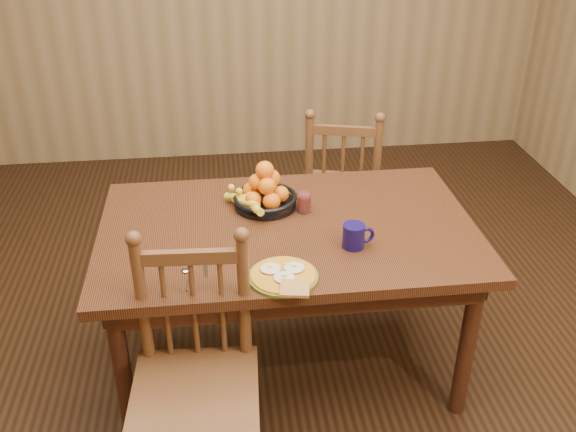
{
  "coord_description": "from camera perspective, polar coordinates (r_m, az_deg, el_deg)",
  "views": [
    {
      "loc": [
        -0.28,
        -2.34,
        2.13
      ],
      "look_at": [
        0.0,
        0.0,
        0.8
      ],
      "focal_mm": 40.0,
      "sensor_mm": 36.0,
      "label": 1
    }
  ],
  "objects": [
    {
      "name": "chair_far",
      "position": [
        3.66,
        4.86,
        2.35
      ],
      "size": [
        0.53,
        0.52,
        0.97
      ],
      "rotation": [
        0.0,
        0.0,
        2.89
      ],
      "color": "#502D18",
      "rests_on": "ground"
    },
    {
      "name": "fruit_bowl",
      "position": [
        2.86,
        -2.16,
        1.98
      ],
      "size": [
        0.32,
        0.32,
        0.22
      ],
      "color": "black",
      "rests_on": "dining_table"
    },
    {
      "name": "breakfast_plate",
      "position": [
        2.4,
        -0.37,
        -5.36
      ],
      "size": [
        0.26,
        0.3,
        0.04
      ],
      "color": "#59601E",
      "rests_on": "dining_table"
    },
    {
      "name": "spoon",
      "position": [
        2.46,
        -8.99,
        -5.05
      ],
      "size": [
        0.04,
        0.16,
        0.01
      ],
      "rotation": [
        0.0,
        0.0,
        -0.11
      ],
      "color": "silver",
      "rests_on": "dining_table"
    },
    {
      "name": "chair_near",
      "position": [
        2.41,
        -8.22,
        -14.2
      ],
      "size": [
        0.47,
        0.45,
        0.99
      ],
      "rotation": [
        0.0,
        0.0,
        -0.06
      ],
      "color": "#502D18",
      "rests_on": "ground"
    },
    {
      "name": "room",
      "position": [
        2.49,
        0.0,
        11.1
      ],
      "size": [
        4.52,
        5.02,
        2.72
      ],
      "color": "black",
      "rests_on": "ground"
    },
    {
      "name": "juice_glass",
      "position": [
        2.83,
        1.45,
        1.17
      ],
      "size": [
        0.06,
        0.06,
        0.09
      ],
      "color": "silver",
      "rests_on": "dining_table"
    },
    {
      "name": "fork",
      "position": [
        2.52,
        -7.27,
        -3.99
      ],
      "size": [
        0.04,
        0.18,
        0.0
      ],
      "rotation": [
        0.0,
        0.0,
        0.04
      ],
      "color": "silver",
      "rests_on": "dining_table"
    },
    {
      "name": "coffee_mug",
      "position": [
        2.58,
        5.95,
        -1.75
      ],
      "size": [
        0.13,
        0.09,
        0.1
      ],
      "color": "#110B3E",
      "rests_on": "dining_table"
    },
    {
      "name": "dining_table",
      "position": [
        2.78,
        0.0,
        -2.42
      ],
      "size": [
        1.6,
        1.0,
        0.75
      ],
      "color": "black",
      "rests_on": "ground"
    }
  ]
}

